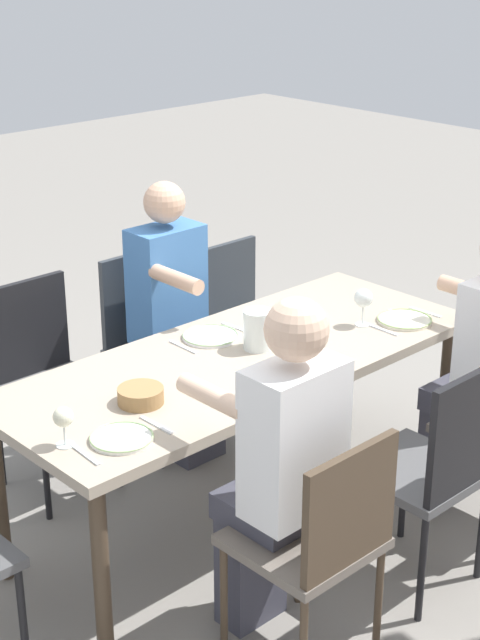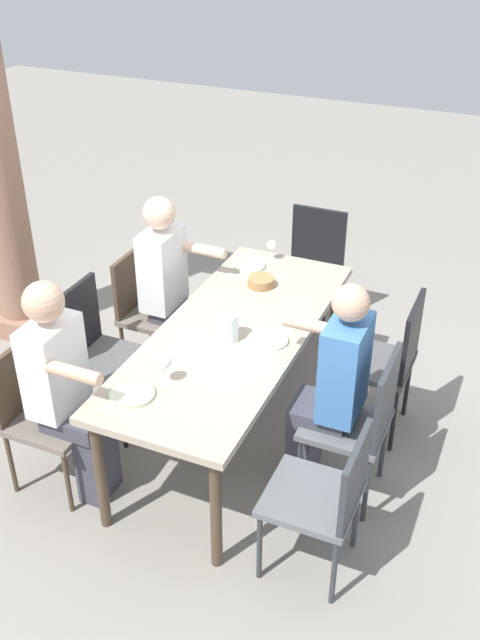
# 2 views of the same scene
# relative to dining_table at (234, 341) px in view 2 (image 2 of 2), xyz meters

# --- Properties ---
(ground_plane) EXTENTS (16.00, 16.00, 0.00)m
(ground_plane) POSITION_rel_dining_table_xyz_m (0.00, 0.00, -0.70)
(ground_plane) COLOR gray
(dining_table) EXTENTS (2.09, 0.83, 0.77)m
(dining_table) POSITION_rel_dining_table_xyz_m (0.00, 0.00, 0.00)
(dining_table) COLOR tan
(dining_table) RESTS_ON ground
(chair_west_north) EXTENTS (0.44, 0.44, 0.87)m
(chair_west_north) POSITION_rel_dining_table_xyz_m (-0.77, 0.83, -0.20)
(chair_west_north) COLOR #6A6158
(chair_west_north) RESTS_ON ground
(chair_west_south) EXTENTS (0.44, 0.44, 0.85)m
(chair_west_south) POSITION_rel_dining_table_xyz_m (-0.77, -0.83, -0.20)
(chair_west_south) COLOR #5B5E61
(chair_west_south) RESTS_ON ground
(chair_mid_north) EXTENTS (0.44, 0.44, 0.95)m
(chair_mid_north) POSITION_rel_dining_table_xyz_m (-0.20, 0.84, -0.15)
(chair_mid_north) COLOR #4F4F50
(chair_mid_north) RESTS_ON ground
(chair_mid_south) EXTENTS (0.44, 0.44, 0.93)m
(chair_mid_south) POSITION_rel_dining_table_xyz_m (-0.20, -0.83, -0.16)
(chair_mid_south) COLOR #5B5E61
(chair_mid_south) RESTS_ON ground
(chair_east_north) EXTENTS (0.44, 0.44, 0.89)m
(chair_east_north) POSITION_rel_dining_table_xyz_m (0.43, 0.83, -0.18)
(chair_east_north) COLOR #6A6158
(chair_east_north) RESTS_ON ground
(chair_east_south) EXTENTS (0.44, 0.44, 0.94)m
(chair_east_south) POSITION_rel_dining_table_xyz_m (0.43, -0.83, -0.15)
(chair_east_south) COLOR #4F4F50
(chair_east_south) RESTS_ON ground
(chair_head_east) EXTENTS (0.44, 0.44, 0.92)m
(chair_head_east) POSITION_rel_dining_table_xyz_m (1.47, 0.00, -0.17)
(chair_head_east) COLOR #4F4F50
(chair_head_east) RESTS_ON ground
(diner_woman_green) EXTENTS (0.35, 0.49, 1.32)m
(diner_woman_green) POSITION_rel_dining_table_xyz_m (-0.19, -0.66, 0.00)
(diner_woman_green) COLOR #3F3F4C
(diner_woman_green) RESTS_ON ground
(diner_man_white) EXTENTS (0.34, 0.49, 1.32)m
(diner_man_white) POSITION_rel_dining_table_xyz_m (0.43, 0.64, 0.01)
(diner_man_white) COLOR #3F3F4C
(diner_man_white) RESTS_ON ground
(diner_guest_third) EXTENTS (0.35, 0.50, 1.32)m
(diner_guest_third) POSITION_rel_dining_table_xyz_m (-0.77, 0.63, 0.01)
(diner_guest_third) COLOR #3F3F4C
(diner_guest_third) RESTS_ON ground
(plate_0) EXTENTS (0.24, 0.24, 0.02)m
(plate_0) POSITION_rel_dining_table_xyz_m (-0.77, 0.23, 0.08)
(plate_0) COLOR silver
(plate_0) RESTS_ON dining_table
(wine_glass_0) EXTENTS (0.08, 0.08, 0.17)m
(wine_glass_0) POSITION_rel_dining_table_xyz_m (-0.60, 0.13, 0.19)
(wine_glass_0) COLOR white
(wine_glass_0) RESTS_ON dining_table
(fork_0) EXTENTS (0.02, 0.17, 0.01)m
(fork_0) POSITION_rel_dining_table_xyz_m (-0.92, 0.23, 0.07)
(fork_0) COLOR silver
(fork_0) RESTS_ON dining_table
(spoon_0) EXTENTS (0.02, 0.17, 0.01)m
(spoon_0) POSITION_rel_dining_table_xyz_m (-0.62, 0.23, 0.07)
(spoon_0) COLOR silver
(spoon_0) RESTS_ON dining_table
(plate_1) EXTENTS (0.24, 0.24, 0.02)m
(plate_1) POSITION_rel_dining_table_xyz_m (-0.02, -0.22, 0.08)
(plate_1) COLOR white
(plate_1) RESTS_ON dining_table
(fork_1) EXTENTS (0.03, 0.17, 0.01)m
(fork_1) POSITION_rel_dining_table_xyz_m (-0.17, -0.22, 0.07)
(fork_1) COLOR silver
(fork_1) RESTS_ON dining_table
(spoon_1) EXTENTS (0.02, 0.17, 0.01)m
(spoon_1) POSITION_rel_dining_table_xyz_m (0.13, -0.22, 0.07)
(spoon_1) COLOR silver
(spoon_1) RESTS_ON dining_table
(plate_2) EXTENTS (0.22, 0.22, 0.02)m
(plate_2) POSITION_rel_dining_table_xyz_m (0.78, 0.23, 0.08)
(plate_2) COLOR white
(plate_2) RESTS_ON dining_table
(wine_glass_2) EXTENTS (0.07, 0.07, 0.14)m
(wine_glass_2) POSITION_rel_dining_table_xyz_m (0.95, 0.13, 0.17)
(wine_glass_2) COLOR white
(wine_glass_2) RESTS_ON dining_table
(fork_2) EXTENTS (0.02, 0.17, 0.01)m
(fork_2) POSITION_rel_dining_table_xyz_m (0.63, 0.23, 0.07)
(fork_2) COLOR silver
(fork_2) RESTS_ON dining_table
(spoon_2) EXTENTS (0.03, 0.17, 0.01)m
(spoon_2) POSITION_rel_dining_table_xyz_m (0.93, 0.23, 0.07)
(spoon_2) COLOR silver
(spoon_2) RESTS_ON dining_table
(water_pitcher) EXTENTS (0.12, 0.12, 0.17)m
(water_pitcher) POSITION_rel_dining_table_xyz_m (-0.09, -0.01, 0.14)
(water_pitcher) COLOR white
(water_pitcher) RESTS_ON dining_table
(bread_basket) EXTENTS (0.17, 0.17, 0.06)m
(bread_basket) POSITION_rel_dining_table_xyz_m (0.57, 0.06, 0.10)
(bread_basket) COLOR #9E7547
(bread_basket) RESTS_ON dining_table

